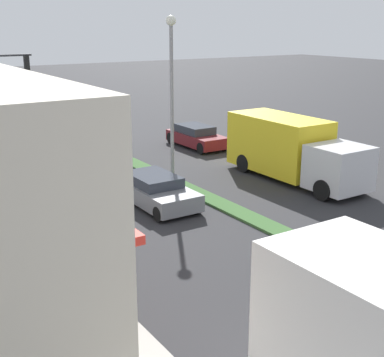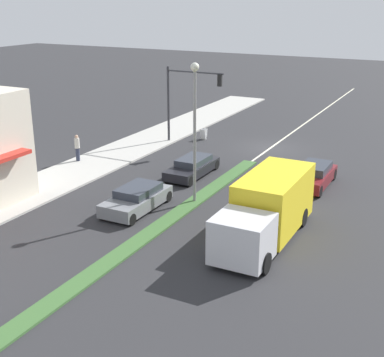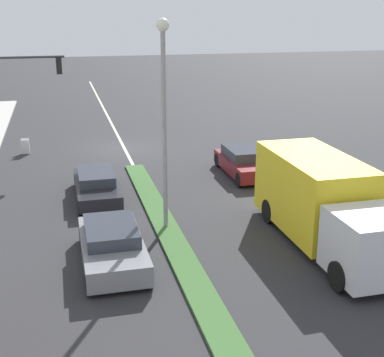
{
  "view_description": "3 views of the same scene",
  "coord_description": "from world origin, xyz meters",
  "px_view_note": "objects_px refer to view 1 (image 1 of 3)",
  "views": [
    {
      "loc": [
        12.15,
        32.77,
        7.15
      ],
      "look_at": [
        1.74,
        16.59,
        1.53
      ],
      "focal_mm": 50.0,
      "sensor_mm": 36.0,
      "label": 1
    },
    {
      "loc": [
        -12.3,
        36.26,
        10.62
      ],
      "look_at": [
        0.22,
        12.1,
        1.29
      ],
      "focal_mm": 50.0,
      "sensor_mm": 36.0,
      "label": 2
    },
    {
      "loc": [
        3.52,
        30.15,
        7.8
      ],
      "look_at": [
        -1.25,
        11.19,
        1.52
      ],
      "focal_mm": 50.0,
      "sensor_mm": 36.0,
      "label": 3
    }
  ],
  "objects_px": {
    "sedan_dark": "(94,159)",
    "sedan_maroon": "(196,137)",
    "delivery_truck": "(291,149)",
    "suv_grey": "(155,190)",
    "street_lamp": "(172,79)"
  },
  "relations": [
    {
      "from": "delivery_truck",
      "to": "suv_grey",
      "type": "height_order",
      "value": "delivery_truck"
    },
    {
      "from": "street_lamp",
      "to": "delivery_truck",
      "type": "relative_size",
      "value": 0.98
    },
    {
      "from": "street_lamp",
      "to": "suv_grey",
      "type": "height_order",
      "value": "street_lamp"
    },
    {
      "from": "street_lamp",
      "to": "sedan_dark",
      "type": "distance_m",
      "value": 6.22
    },
    {
      "from": "suv_grey",
      "to": "delivery_truck",
      "type": "bearing_deg",
      "value": 178.28
    },
    {
      "from": "delivery_truck",
      "to": "sedan_maroon",
      "type": "bearing_deg",
      "value": -90.0
    },
    {
      "from": "delivery_truck",
      "to": "sedan_dark",
      "type": "height_order",
      "value": "delivery_truck"
    },
    {
      "from": "street_lamp",
      "to": "delivery_truck",
      "type": "height_order",
      "value": "street_lamp"
    },
    {
      "from": "suv_grey",
      "to": "sedan_dark",
      "type": "bearing_deg",
      "value": -90.0
    },
    {
      "from": "delivery_truck",
      "to": "suv_grey",
      "type": "distance_m",
      "value": 7.25
    },
    {
      "from": "sedan_dark",
      "to": "suv_grey",
      "type": "height_order",
      "value": "suv_grey"
    },
    {
      "from": "street_lamp",
      "to": "sedan_maroon",
      "type": "bearing_deg",
      "value": -131.68
    },
    {
      "from": "sedan_maroon",
      "to": "suv_grey",
      "type": "height_order",
      "value": "sedan_maroon"
    },
    {
      "from": "sedan_dark",
      "to": "sedan_maroon",
      "type": "bearing_deg",
      "value": -167.4
    },
    {
      "from": "sedan_maroon",
      "to": "suv_grey",
      "type": "relative_size",
      "value": 0.98
    }
  ]
}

